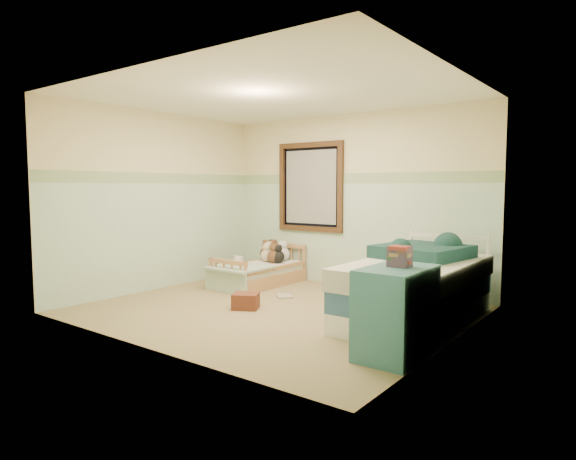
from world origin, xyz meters
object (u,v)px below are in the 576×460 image
Objects in this scene: plush_floor_cream at (238,272)px; floor_book at (284,296)px; toddler_bed_frame at (260,278)px; plush_floor_tan at (215,276)px; twin_bed_frame at (415,312)px; dresser at (396,312)px; red_pillow at (246,301)px.

plush_floor_cream is 1.38m from floor_book.
plush_floor_cream is at bearing 174.97° from toddler_bed_frame.
plush_floor_tan is 0.11× the size of twin_bed_frame.
plush_floor_tan is at bearing 159.31° from dresser.
floor_book is at bearing 91.05° from red_pillow.
plush_floor_tan is 3.29m from twin_bed_frame.
toddler_bed_frame is at bearing 168.09° from twin_bed_frame.
plush_floor_cream reaches higher than toddler_bed_frame.
toddler_bed_frame is at bearing -170.00° from floor_book.
floor_book is (-2.16, 1.23, -0.37)m from dresser.
dresser is (3.43, -1.73, 0.25)m from plush_floor_cream.
plush_floor_tan is (-0.61, -0.33, 0.02)m from toddler_bed_frame.
dresser is at bearing 9.38° from floor_book.
dresser is at bearing -12.09° from red_pillow.
dresser is at bearing -20.69° from plush_floor_tan.
dresser is 2.51m from floor_book.
red_pillow is (1.44, -0.89, -0.02)m from plush_floor_tan.
red_pillow reaches higher than floor_book.
toddler_bed_frame is 0.70× the size of twin_bed_frame.
red_pillow is 0.78m from floor_book.
plush_floor_cream is 0.40m from plush_floor_tan.
floor_book is at bearing -21.08° from plush_floor_cream.
plush_floor_tan is 0.78× the size of red_pillow.
twin_bed_frame is at bearing 104.91° from dresser.
plush_floor_tan reaches higher than toddler_bed_frame.
red_pillow is at bearing -31.85° from plush_floor_tan.
toddler_bed_frame is 2.72m from twin_bed_frame.
plush_floor_cream is 1.14× the size of plush_floor_tan.
twin_bed_frame is 1.86m from floor_book.
dresser is (3.58, -1.35, 0.27)m from plush_floor_tan.
toddler_bed_frame is 3.42m from dresser.
red_pillow is at bearing -44.45° from plush_floor_cream.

